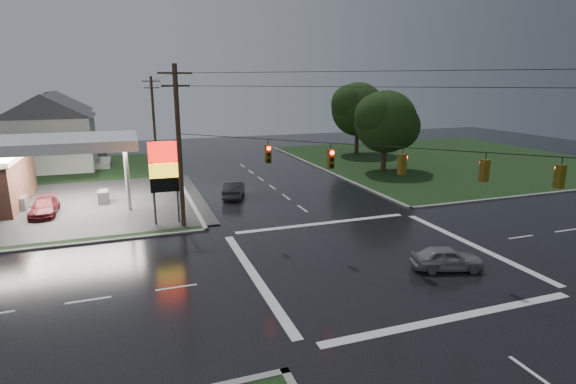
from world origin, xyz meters
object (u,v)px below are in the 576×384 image
object	(u,v)px
tree_ne_far	(359,109)
car_north	(234,189)
utility_pole_n	(154,118)
car_pump	(44,207)
house_near	(50,131)
utility_pole_nw	(179,145)
pylon_sign	(164,169)
house_far	(55,122)
tree_ne_near	(387,122)
car_crossing	(447,258)

from	to	relation	value
tree_ne_far	car_north	distance (m)	28.24
utility_pole_n	car_pump	xyz separation A→B (m)	(-9.56, -22.22, -4.83)
house_near	car_north	xyz separation A→B (m)	(16.62, -19.51, -3.68)
utility_pole_n	house_near	distance (m)	11.67
utility_pole_nw	utility_pole_n	bearing A→B (deg)	90.00
pylon_sign	utility_pole_nw	bearing A→B (deg)	-45.00
pylon_sign	utility_pole_nw	size ratio (longest dim) A/B	0.55
house_near	house_far	xyz separation A→B (m)	(-1.00, 12.00, 0.00)
utility_pole_n	tree_ne_far	world-z (taller)	utility_pole_n
utility_pole_n	house_far	distance (m)	16.00
house_far	tree_ne_far	world-z (taller)	tree_ne_far
tree_ne_near	tree_ne_far	world-z (taller)	tree_ne_far
house_near	tree_ne_far	xyz separation A→B (m)	(38.10, -2.01, 1.77)
tree_ne_near	car_crossing	world-z (taller)	tree_ne_near
tree_ne_far	car_north	size ratio (longest dim) A/B	2.24
tree_ne_far	car_pump	distance (m)	40.91
pylon_sign	tree_ne_far	size ratio (longest dim) A/B	0.61
house_far	car_crossing	world-z (taller)	house_far
house_far	car_pump	distance (m)	32.56
house_near	tree_ne_near	size ratio (longest dim) A/B	1.23
house_near	car_north	bearing A→B (deg)	-49.58
house_far	car_pump	size ratio (longest dim) A/B	2.50
car_crossing	utility_pole_n	bearing A→B (deg)	34.55
utility_pole_nw	house_far	xyz separation A→B (m)	(-12.45, 38.50, -1.32)
house_near	car_crossing	xyz separation A→B (m)	(23.95, -38.65, -3.76)
tree_ne_far	house_near	bearing A→B (deg)	176.99
car_north	car_crossing	size ratio (longest dim) A/B	1.17
house_far	tree_ne_near	size ratio (longest dim) A/B	1.23
tree_ne_near	utility_pole_n	bearing A→B (deg)	145.90
house_near	tree_ne_far	bearing A→B (deg)	-3.01
pylon_sign	tree_ne_far	world-z (taller)	tree_ne_far
utility_pole_nw	house_far	bearing A→B (deg)	107.92
utility_pole_n	car_north	size ratio (longest dim) A/B	2.40
utility_pole_n	tree_ne_near	distance (m)	28.55
utility_pole_nw	car_pump	distance (m)	12.52
utility_pole_nw	car_north	bearing A→B (deg)	53.51
utility_pole_n	tree_ne_near	bearing A→B (deg)	-34.10
car_pump	tree_ne_far	bearing A→B (deg)	26.54
tree_ne_far	car_north	world-z (taller)	tree_ne_far
pylon_sign	house_far	size ratio (longest dim) A/B	0.54
utility_pole_nw	tree_ne_far	distance (m)	36.20
pylon_sign	car_crossing	distance (m)	19.14
utility_pole_nw	car_crossing	world-z (taller)	utility_pole_nw
house_near	tree_ne_near	bearing A→B (deg)	-21.76
utility_pole_n	car_north	bearing A→B (deg)	-76.49
car_north	car_pump	xyz separation A→B (m)	(-14.73, -0.70, -0.08)
tree_ne_near	car_pump	bearing A→B (deg)	-169.41
pylon_sign	car_pump	xyz separation A→B (m)	(-8.56, 5.28, -3.37)
tree_ne_near	car_pump	distance (m)	34.14
house_far	car_north	world-z (taller)	house_far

